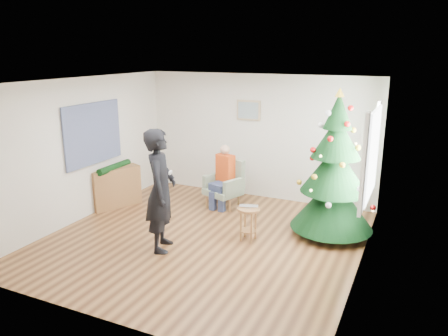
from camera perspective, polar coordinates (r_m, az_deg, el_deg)
The scene contains 19 objects.
floor at distance 7.42m, azimuth -2.68°, elevation -9.26°, with size 5.00×5.00×0.00m, color brown.
ceiling at distance 6.77m, azimuth -2.96°, elevation 11.21°, with size 5.00×5.00×0.00m, color white.
wall_back at distance 9.21m, azimuth 4.41°, elevation 4.09°, with size 5.00×5.00×0.00m, color silver.
wall_front at distance 5.01m, azimuth -16.22°, elevation -6.13°, with size 5.00×5.00×0.00m, color silver.
wall_left at distance 8.41m, azimuth -18.11°, elevation 2.29°, with size 5.00×5.00×0.00m, color silver.
wall_right at distance 6.27m, azimuth 17.92°, elevation -1.96°, with size 5.00×5.00×0.00m, color silver.
window_panel at distance 7.18m, azimuth 18.84°, elevation 1.76°, with size 0.04×1.30×1.40m, color white.
curtains at distance 7.19m, azimuth 18.61°, elevation 1.78°, with size 0.05×1.75×1.50m.
christmas_tree at distance 7.45m, azimuth 14.23°, elevation -0.40°, with size 1.38×1.38×2.50m.
stool at distance 7.28m, azimuth 3.19°, elevation -7.27°, with size 0.38×0.38×0.57m.
laptop at distance 7.18m, azimuth 3.22°, elevation -5.13°, with size 0.31×0.20×0.02m, color silver.
armchair at distance 8.80m, azimuth 0.12°, elevation -2.82°, with size 0.81×0.79×0.95m.
seated_person at distance 8.68m, azimuth -0.13°, elevation -1.08°, with size 0.47×0.60×1.25m.
standing_man at distance 6.81m, azimuth -8.27°, elevation -2.92°, with size 0.71×0.46×1.94m, color black.
game_controller at distance 6.59m, azimuth -7.01°, elevation -0.57°, with size 0.04×0.13×0.04m, color white.
console at distance 9.02m, azimuth -13.97°, elevation -2.48°, with size 0.30×1.00×0.80m, color brown.
garland at distance 8.90m, azimuth -14.14°, elevation 0.10°, with size 0.14×0.14×0.90m, color black.
tapestry at distance 8.55m, azimuth -16.70°, elevation 4.32°, with size 0.03×1.50×1.15m, color black.
framed_picture at distance 9.16m, azimuth 3.21°, elevation 7.53°, with size 0.52×0.05×0.42m.
Camera 1 is at (3.14, -5.98, 3.07)m, focal length 35.00 mm.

